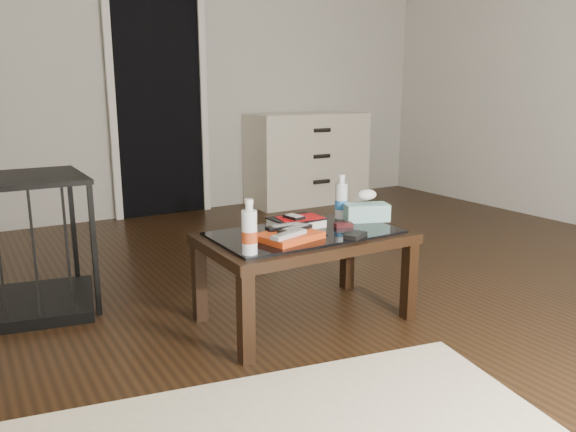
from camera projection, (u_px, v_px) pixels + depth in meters
name	position (u px, v px, depth m)	size (l,w,h in m)	color
ground	(362.00, 284.00, 3.38)	(5.00, 5.00, 0.00)	black
doorway	(159.00, 102.00, 5.01)	(0.90, 0.08, 2.07)	black
coffee_table	(305.00, 244.00, 2.78)	(1.00, 0.60, 0.46)	black
dresser	(307.00, 158.00, 5.66)	(1.20, 0.53, 0.90)	beige
magazines	(289.00, 236.00, 2.62)	(0.28, 0.21, 0.03)	#D54114
remote_silver	(289.00, 234.00, 2.55)	(0.20, 0.05, 0.02)	#B2B2B7
remote_black_front	(295.00, 229.00, 2.65)	(0.20, 0.05, 0.02)	black
remote_black_back	(286.00, 226.00, 2.70)	(0.20, 0.05, 0.02)	black
textbook	(296.00, 222.00, 2.85)	(0.25, 0.20, 0.05)	black
dvd_mailers	(297.00, 218.00, 2.84)	(0.19, 0.14, 0.01)	#AB0B0E
ipod	(294.00, 217.00, 2.81)	(0.06, 0.10, 0.02)	black
flip_phone	(344.00, 225.00, 2.85)	(0.09, 0.05, 0.02)	black
wallet	(355.00, 235.00, 2.66)	(0.12, 0.07, 0.02)	black
water_bottle_left	(249.00, 227.00, 2.37)	(0.07, 0.07, 0.24)	white
water_bottle_right	(341.00, 197.00, 3.02)	(0.07, 0.07, 0.24)	silver
tissue_box	(366.00, 212.00, 2.98)	(0.23, 0.12, 0.09)	teal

